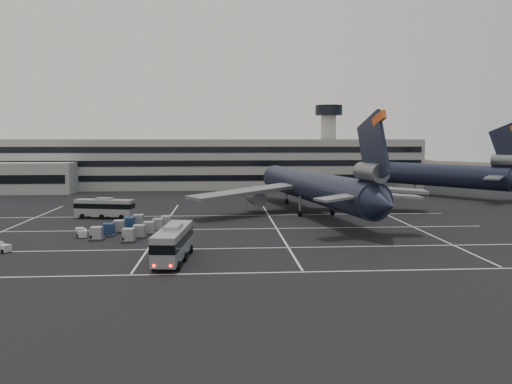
# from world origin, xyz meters

# --- Properties ---
(ground) EXTENTS (260.00, 260.00, 0.00)m
(ground) POSITION_xyz_m (0.00, 0.00, 0.00)
(ground) COLOR black
(ground) RESTS_ON ground
(lane_markings) EXTENTS (90.00, 55.62, 0.01)m
(lane_markings) POSITION_xyz_m (0.95, 0.72, 0.01)
(lane_markings) COLOR silver
(lane_markings) RESTS_ON ground
(terminal) EXTENTS (125.00, 26.00, 24.00)m
(terminal) POSITION_xyz_m (-2.95, 71.14, 6.93)
(terminal) COLOR gray
(terminal) RESTS_ON ground
(hills) EXTENTS (352.00, 180.00, 44.00)m
(hills) POSITION_xyz_m (17.99, 170.00, -12.07)
(hills) COLOR #38332B
(hills) RESTS_ON ground
(trijet_main) EXTENTS (46.60, 57.42, 18.08)m
(trijet_main) POSITION_xyz_m (20.41, 18.01, 5.25)
(trijet_main) COLOR black
(trijet_main) RESTS_ON ground
(trijet_far) EXTENTS (40.19, 48.95, 18.08)m
(trijet_far) POSITION_xyz_m (53.47, 50.89, 5.43)
(trijet_far) COLOR black
(trijet_far) RESTS_ON ground
(bus_near) EXTENTS (3.93, 12.14, 4.21)m
(bus_near) POSITION_xyz_m (-2.12, -16.25, 2.30)
(bus_near) COLOR gray
(bus_near) RESTS_ON ground
(bus_far) EXTENTS (10.73, 4.57, 3.69)m
(bus_far) POSITION_xyz_m (-17.38, 16.19, 2.02)
(bus_far) COLOR gray
(bus_far) RESTS_ON ground
(tug_a) EXTENTS (2.00, 2.53, 1.43)m
(tug_a) POSITION_xyz_m (-16.59, -1.05, 0.63)
(tug_a) COLOR beige
(tug_a) RESTS_ON ground
(tug_b) EXTENTS (2.45, 2.13, 1.36)m
(tug_b) POSITION_xyz_m (-23.76, -10.27, 0.60)
(tug_b) COLOR beige
(tug_b) RESTS_ON ground
(uld_cluster) EXTENTS (11.05, 15.49, 1.83)m
(uld_cluster) POSITION_xyz_m (-9.71, 1.60, 0.89)
(uld_cluster) COLOR #2D2D30
(uld_cluster) RESTS_ON ground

